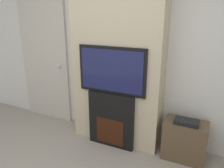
# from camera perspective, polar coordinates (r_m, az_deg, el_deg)

# --- Properties ---
(wall_back) EXTENTS (6.00, 0.06, 2.70)m
(wall_back) POSITION_cam_1_polar(r_m,az_deg,el_deg) (3.17, 3.10, 9.39)
(wall_back) COLOR silver
(wall_back) RESTS_ON ground_plane
(chimney_breast) EXTENTS (1.27, 0.36, 2.70)m
(chimney_breast) POSITION_cam_1_polar(r_m,az_deg,el_deg) (2.98, 1.52, 8.85)
(chimney_breast) COLOR #BCAD8E
(chimney_breast) RESTS_ON ground_plane
(fireplace) EXTENTS (0.67, 0.15, 0.80)m
(fireplace) POSITION_cam_1_polar(r_m,az_deg,el_deg) (3.12, -0.01, -9.24)
(fireplace) COLOR black
(fireplace) RESTS_ON ground_plane
(television) EXTENTS (0.95, 0.07, 0.63)m
(television) POSITION_cam_1_polar(r_m,az_deg,el_deg) (2.86, -0.03, 3.58)
(television) COLOR black
(television) RESTS_ON fireplace
(media_stand) EXTENTS (0.53, 0.33, 0.56)m
(media_stand) POSITION_cam_1_polar(r_m,az_deg,el_deg) (3.06, 18.44, -13.66)
(media_stand) COLOR brown
(media_stand) RESTS_ON ground_plane
(entry_door) EXTENTS (0.95, 0.09, 2.05)m
(entry_door) POSITION_cam_1_polar(r_m,az_deg,el_deg) (3.96, -17.14, 5.58)
(entry_door) COLOR #BCB7AD
(entry_door) RESTS_ON ground_plane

